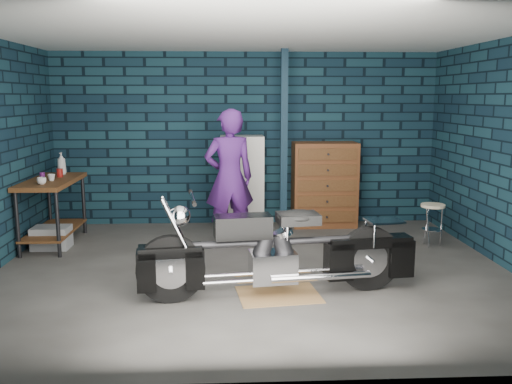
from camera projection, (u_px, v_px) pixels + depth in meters
ground at (253, 271)px, 6.34m from camera, size 6.00×6.00×0.00m
room_walls at (251, 106)px, 6.55m from camera, size 6.02×5.01×2.71m
support_post at (284, 142)px, 8.05m from camera, size 0.10×0.10×2.70m
workbench at (53, 212)px, 7.41m from camera, size 0.60×1.40×0.91m
drip_mat at (279, 295)px, 5.58m from camera, size 0.89×0.72×0.01m
motorcycle at (279, 245)px, 5.48m from camera, size 2.49×0.95×1.07m
person at (229, 178)px, 7.32m from camera, size 0.76×0.59×1.86m
storage_bin at (51, 238)px, 7.26m from camera, size 0.48×0.34×0.30m
locker at (242, 182)px, 8.40m from camera, size 0.66×0.47×1.42m
tool_chest at (324, 184)px, 8.47m from camera, size 0.99×0.55×1.32m
shop_stool at (432, 225)px, 7.35m from camera, size 0.40×0.40×0.58m
cup_a at (42, 181)px, 6.90m from camera, size 0.15×0.15×0.09m
cup_b at (51, 177)px, 7.19m from camera, size 0.12×0.12×0.09m
mug_purple at (42, 176)px, 7.32m from camera, size 0.08×0.08×0.10m
mug_red at (60, 173)px, 7.53m from camera, size 0.10×0.10×0.12m
bottle at (62, 163)px, 7.78m from camera, size 0.13×0.13×0.32m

